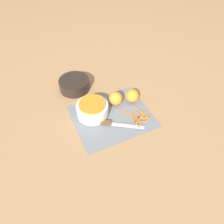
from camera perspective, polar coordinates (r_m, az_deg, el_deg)
name	(u,v)px	position (r m, az deg, el deg)	size (l,w,h in m)	color
ground_plane	(112,117)	(1.14, 0.00, -1.24)	(4.00, 4.00, 0.00)	#9E754C
cutting_board	(112,116)	(1.14, 0.00, -1.14)	(0.39, 0.33, 0.01)	slate
bowl_speckled	(92,109)	(1.12, -5.14, 0.77)	(0.16, 0.16, 0.08)	silver
bowl_dark	(74,84)	(1.30, -9.78, 7.14)	(0.17, 0.17, 0.06)	black
knife	(108,123)	(1.09, -1.13, -2.91)	(0.24, 0.17, 0.02)	brown
orange_left	(116,98)	(1.17, 0.95, 3.58)	(0.07, 0.07, 0.07)	orange
orange_right	(132,96)	(1.19, 5.33, 4.25)	(0.07, 0.07, 0.07)	orange
peel_pile	(140,117)	(1.13, 7.20, -1.34)	(0.11, 0.13, 0.01)	orange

